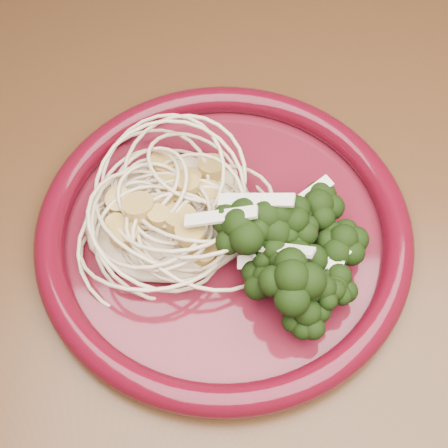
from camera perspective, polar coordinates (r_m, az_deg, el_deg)
dining_table at (r=0.59m, az=-11.09°, el=-10.68°), size 1.20×0.80×0.75m
dinner_plate at (r=0.50m, az=-0.00°, el=-0.54°), size 0.39×0.39×0.03m
spaghetti_pile at (r=0.50m, az=-5.02°, el=1.35°), size 0.18×0.17×0.03m
scallop_cluster at (r=0.47m, az=-5.35°, el=3.72°), size 0.15×0.15×0.04m
broccoli_pile at (r=0.48m, az=6.43°, el=-0.75°), size 0.14×0.17×0.05m
onion_garnish at (r=0.45m, az=6.81°, el=1.34°), size 0.10×0.11×0.05m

